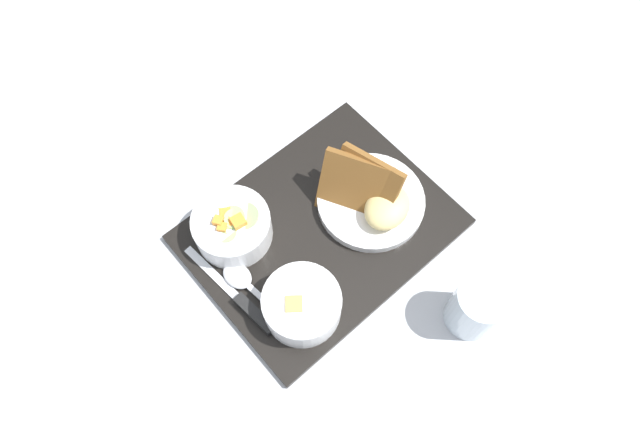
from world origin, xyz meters
TOP-DOWN VIEW (x-y plane):
  - ground_plane at (0.00, 0.00)m, footprint 4.00×4.00m
  - serving_tray at (0.00, 0.00)m, footprint 0.43×0.35m
  - bowl_salad at (-0.12, 0.07)m, footprint 0.12×0.12m
  - bowl_soup at (-0.10, -0.09)m, footprint 0.12×0.12m
  - plate_main at (0.09, -0.01)m, footprint 0.18×0.18m
  - knife at (-0.17, -0.04)m, footprint 0.05×0.19m
  - spoon at (-0.15, -0.02)m, footprint 0.05×0.17m
  - glass_water at (0.10, -0.25)m, footprint 0.08×0.08m

SIDE VIEW (x-z plane):
  - ground_plane at x=0.00m, z-range 0.00..0.00m
  - serving_tray at x=0.00m, z-range 0.00..0.01m
  - spoon at x=-0.15m, z-range 0.01..0.02m
  - knife at x=-0.17m, z-range 0.01..0.03m
  - plate_main at x=0.09m, z-range -0.01..0.09m
  - bowl_salad at x=-0.12m, z-range 0.01..0.07m
  - bowl_soup at x=-0.10m, z-range 0.02..0.07m
  - glass_water at x=0.10m, z-range -0.01..0.09m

